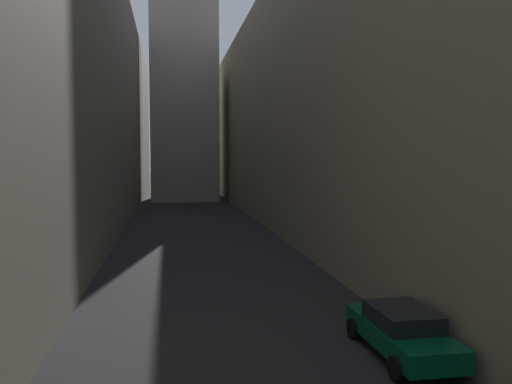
# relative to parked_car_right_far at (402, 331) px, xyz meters

# --- Properties ---
(ground_plane) EXTENTS (264.00, 264.00, 0.00)m
(ground_plane) POSITION_rel_parked_car_right_far_xyz_m (-4.40, 25.66, -0.72)
(ground_plane) COLOR #232326
(building_block_left) EXTENTS (14.59, 108.00, 20.48)m
(building_block_left) POSITION_rel_parked_car_right_far_xyz_m (-17.20, 27.66, 9.52)
(building_block_left) COLOR #756B5B
(building_block_left) RESTS_ON ground
(building_block_right) EXTENTS (11.72, 108.00, 19.05)m
(building_block_right) POSITION_rel_parked_car_right_far_xyz_m (6.96, 27.66, 8.80)
(building_block_right) COLOR gray
(building_block_right) RESTS_ON ground
(parked_car_right_far) EXTENTS (1.93, 4.48, 1.38)m
(parked_car_right_far) POSITION_rel_parked_car_right_far_xyz_m (0.00, 0.00, 0.00)
(parked_car_right_far) COLOR #05472D
(parked_car_right_far) RESTS_ON ground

